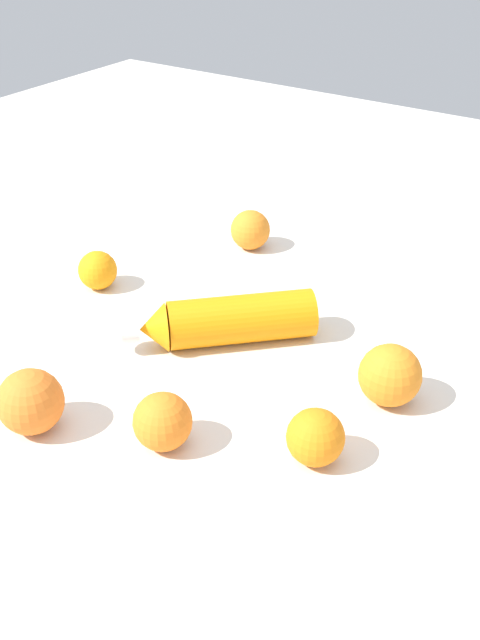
% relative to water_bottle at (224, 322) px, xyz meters
% --- Properties ---
extents(ground_plane, '(2.40, 2.40, 0.00)m').
position_rel_water_bottle_xyz_m(ground_plane, '(0.02, 0.03, -0.03)').
color(ground_plane, silver).
extents(water_bottle, '(0.22, 0.23, 0.07)m').
position_rel_water_bottle_xyz_m(water_bottle, '(0.00, 0.00, 0.00)').
color(water_bottle, orange).
rests_on(water_bottle, ground_plane).
extents(orange_0, '(0.07, 0.07, 0.07)m').
position_rel_water_bottle_xyz_m(orange_0, '(-0.22, -0.07, 0.00)').
color(orange_0, orange).
rests_on(orange_0, ground_plane).
extents(orange_1, '(0.06, 0.06, 0.06)m').
position_rel_water_bottle_xyz_m(orange_1, '(0.02, 0.26, -0.00)').
color(orange_1, orange).
rests_on(orange_1, ground_plane).
extents(orange_2, '(0.08, 0.08, 0.08)m').
position_rel_water_bottle_xyz_m(orange_2, '(-0.28, 0.08, 0.01)').
color(orange_2, orange).
rests_on(orange_2, ground_plane).
extents(orange_3, '(0.07, 0.07, 0.07)m').
position_rel_water_bottle_xyz_m(orange_3, '(-0.14, -0.23, -0.00)').
color(orange_3, orange).
rests_on(orange_3, ground_plane).
extents(orange_4, '(0.08, 0.08, 0.08)m').
position_rel_water_bottle_xyz_m(orange_4, '(0.00, -0.25, 0.01)').
color(orange_4, orange).
rests_on(orange_4, ground_plane).
extents(orange_5, '(0.07, 0.07, 0.07)m').
position_rel_water_bottle_xyz_m(orange_5, '(0.27, 0.13, 0.00)').
color(orange_5, orange).
rests_on(orange_5, ground_plane).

